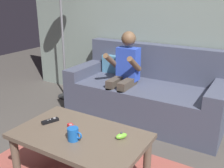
# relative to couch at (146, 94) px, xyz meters

# --- Properties ---
(wall_back) EXTENTS (4.69, 0.05, 2.50)m
(wall_back) POSITION_rel_couch_xyz_m (0.25, 0.39, 0.95)
(wall_back) COLOR gray
(wall_back) RESTS_ON ground
(couch) EXTENTS (1.82, 0.80, 0.85)m
(couch) POSITION_rel_couch_xyz_m (0.00, 0.00, 0.00)
(couch) COLOR #474C60
(couch) RESTS_ON ground
(person_seated_on_couch) EXTENTS (0.36, 0.44, 1.04)m
(person_seated_on_couch) POSITION_rel_couch_xyz_m (-0.20, -0.19, 0.29)
(person_seated_on_couch) COLOR #4C4238
(person_seated_on_couch) RESTS_ON ground
(coffee_table) EXTENTS (0.99, 0.60, 0.45)m
(coffee_table) POSITION_rel_couch_xyz_m (0.06, -1.37, 0.08)
(coffee_table) COLOR brown
(coffee_table) RESTS_ON ground
(game_remote_black_near_edge) EXTENTS (0.09, 0.14, 0.03)m
(game_remote_black_near_edge) POSITION_rel_couch_xyz_m (-0.26, -1.35, 0.16)
(game_remote_black_near_edge) COLOR black
(game_remote_black_near_edge) RESTS_ON coffee_table
(nunchuk_lime) EXTENTS (0.08, 0.10, 0.05)m
(nunchuk_lime) POSITION_rel_couch_xyz_m (0.36, -1.27, 0.17)
(nunchuk_lime) COLOR #72C638
(nunchuk_lime) RESTS_ON coffee_table
(game_remote_red_far_corner) EXTENTS (0.14, 0.10, 0.03)m
(game_remote_red_far_corner) POSITION_rel_couch_xyz_m (-0.02, -1.35, 0.16)
(game_remote_red_far_corner) COLOR red
(game_remote_red_far_corner) RESTS_ON coffee_table
(coffee_mug) EXTENTS (0.12, 0.08, 0.10)m
(coffee_mug) POSITION_rel_couch_xyz_m (0.08, -1.47, 0.20)
(coffee_mug) COLOR #1959B2
(coffee_mug) RESTS_ON coffee_table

